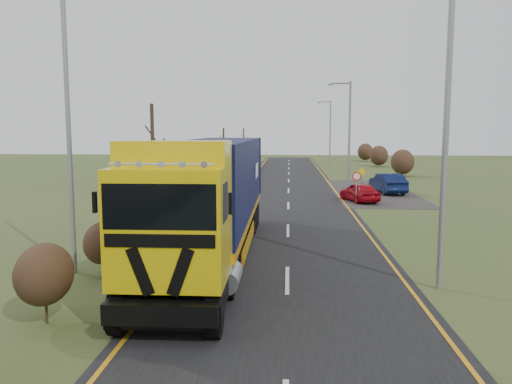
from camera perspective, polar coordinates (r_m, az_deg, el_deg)
The scene contains 14 objects.
ground at distance 20.14m, azimuth 3.64°, elevation -6.70°, with size 160.00×160.00×0.00m, color #3D4D21.
road at distance 29.94m, azimuth 3.70°, elevation -2.15°, with size 8.00×120.00×0.02m, color black.
layby at distance 40.37m, azimuth 13.00°, elevation 0.06°, with size 6.00×18.00×0.02m, color #2E2C29.
lane_markings at distance 29.64m, azimuth 3.70°, elevation -2.21°, with size 7.52×116.00×0.01m.
hedgerow at distance 28.29m, azimuth -8.52°, elevation 0.54°, with size 2.24×102.04×6.05m.
lorry at distance 18.72m, azimuth -4.91°, elevation 0.23°, with size 3.16×16.26×4.53m.
car_red_hatchback at distance 34.43m, azimuth 11.74°, elevation -0.01°, with size 1.53×3.81×1.30m, color #A80814.
car_blue_sedan at distance 39.56m, azimuth 14.81°, elevation 0.97°, with size 1.62×4.66×1.53m, color #0B153D.
streetlight_near at distance 15.65m, azimuth 20.53°, elevation 7.52°, with size 1.94×0.18×9.13m.
streetlight_mid at distance 38.85m, azimuth 10.48°, elevation 6.71°, with size 1.81×0.18×8.47m.
streetlight_far at distance 66.04m, azimuth 8.39°, elevation 6.91°, with size 1.84×0.18×8.64m.
left_pole at distance 17.57m, azimuth -20.66°, elevation 7.37°, with size 0.16×0.16×10.03m, color gray.
speed_sign at distance 33.13m, azimuth 11.41°, elevation 1.15°, with size 0.59×0.10×2.12m.
warning_board at distance 40.64m, azimuth 11.95°, elevation 1.72°, with size 0.71×0.11×1.87m.
Camera 1 is at (0.03, -19.56, 4.77)m, focal length 35.00 mm.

